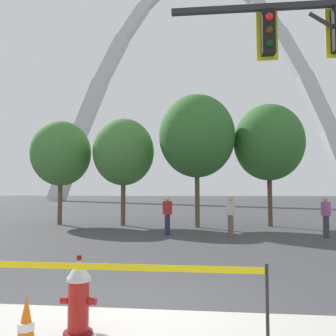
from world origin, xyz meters
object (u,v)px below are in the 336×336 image
(traffic_cone_by_hydrant, at_px, (26,332))
(pedestrian_walking_right, at_px, (167,215))
(pedestrian_walking_left, at_px, (231,216))
(pedestrian_standing_center, at_px, (326,216))
(fire_hydrant, at_px, (79,297))
(monument_arch, at_px, (199,95))

(traffic_cone_by_hydrant, distance_m, pedestrian_walking_right, 10.81)
(traffic_cone_by_hydrant, height_order, pedestrian_walking_left, pedestrian_walking_left)
(pedestrian_standing_center, bearing_deg, fire_hydrant, -122.47)
(pedestrian_standing_center, bearing_deg, traffic_cone_by_hydrant, -121.37)
(pedestrian_walking_right, bearing_deg, pedestrian_walking_left, -4.77)
(fire_hydrant, relative_size, traffic_cone_by_hydrant, 1.36)
(fire_hydrant, bearing_deg, pedestrian_walking_right, 89.74)
(pedestrian_walking_left, relative_size, pedestrian_walking_right, 1.00)
(traffic_cone_by_hydrant, height_order, pedestrian_standing_center, pedestrian_standing_center)
(traffic_cone_by_hydrant, distance_m, pedestrian_standing_center, 12.50)
(pedestrian_standing_center, bearing_deg, monument_arch, 96.81)
(pedestrian_standing_center, relative_size, pedestrian_walking_right, 1.00)
(fire_hydrant, distance_m, monument_arch, 59.45)
(traffic_cone_by_hydrant, bearing_deg, fire_hydrant, 73.45)
(fire_hydrant, xyz_separation_m, monument_arch, (0.67, 56.55, 18.31))
(fire_hydrant, relative_size, pedestrian_standing_center, 0.62)
(fire_hydrant, relative_size, monument_arch, 0.02)
(fire_hydrant, height_order, monument_arch, monument_arch)
(traffic_cone_by_hydrant, relative_size, monument_arch, 0.01)
(fire_hydrant, relative_size, pedestrian_walking_right, 0.62)
(pedestrian_walking_left, bearing_deg, pedestrian_walking_right, 175.23)
(monument_arch, bearing_deg, pedestrian_walking_right, -90.77)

